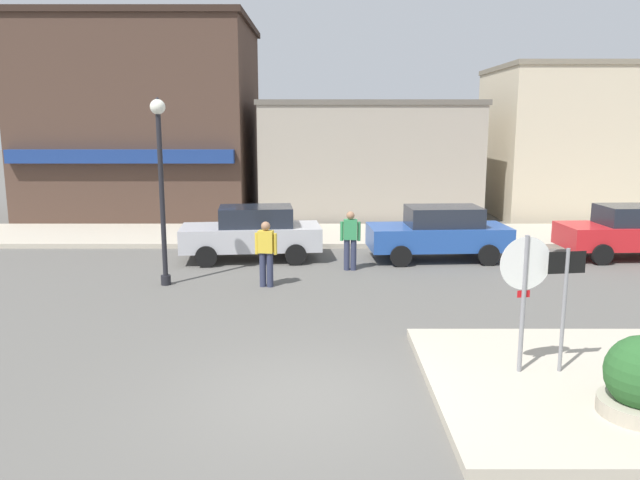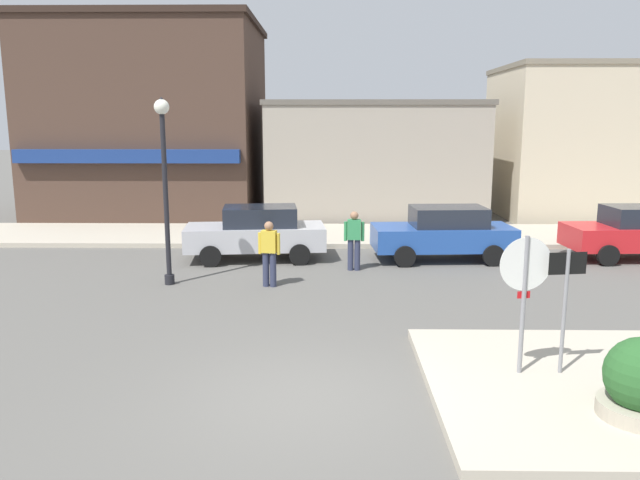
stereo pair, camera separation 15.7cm
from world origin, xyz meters
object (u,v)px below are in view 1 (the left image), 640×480
lamp_post (163,165)px  parked_car_second (441,232)px  parked_car_nearest (255,232)px  stop_sign (527,286)px  pedestrian_crossing_near (268,252)px  pedestrian_crossing_far (352,239)px  one_way_sign (567,298)px  parked_car_third (635,231)px

lamp_post → parked_car_second: lamp_post is taller
parked_car_nearest → parked_car_second: 5.43m
stop_sign → pedestrian_crossing_near: 7.16m
stop_sign → pedestrian_crossing_far: 7.71m
pedestrian_crossing_near → pedestrian_crossing_far: bearing=39.2°
one_way_sign → parked_car_nearest: size_ratio=0.51×
stop_sign → one_way_sign: size_ratio=1.10×
pedestrian_crossing_near → pedestrian_crossing_far: same height
one_way_sign → parked_car_nearest: 10.36m
parked_car_nearest → pedestrian_crossing_far: pedestrian_crossing_far is taller
pedestrian_crossing_far → pedestrian_crossing_near: bearing=-140.8°
stop_sign → one_way_sign: bearing=0.4°
pedestrian_crossing_far → parked_car_second: bearing=26.5°
stop_sign → pedestrian_crossing_far: stop_sign is taller
lamp_post → parked_car_nearest: lamp_post is taller
lamp_post → parked_car_nearest: size_ratio=1.09×
parked_car_nearest → parked_car_second: size_ratio=1.01×
parked_car_nearest → pedestrian_crossing_near: (0.66, -3.04, 0.06)m
parked_car_third → stop_sign: bearing=-124.4°
lamp_post → pedestrian_crossing_far: lamp_post is taller
stop_sign → parked_car_nearest: 10.04m
one_way_sign → parked_car_third: size_ratio=0.51×
stop_sign → pedestrian_crossing_far: bearing=107.3°
parked_car_second → parked_car_third: 5.70m
lamp_post → pedestrian_crossing_near: (2.50, -0.18, -2.09)m
lamp_post → parked_car_third: 13.50m
lamp_post → parked_car_second: size_ratio=1.11×
stop_sign → parked_car_second: bearing=87.6°
one_way_sign → parked_car_nearest: (-5.70, 8.64, -0.52)m
one_way_sign → parked_car_third: one_way_sign is taller
pedestrian_crossing_far → lamp_post: bearing=-161.4°
stop_sign → lamp_post: size_ratio=0.51×
parked_car_third → pedestrian_crossing_near: size_ratio=2.53×
parked_car_nearest → pedestrian_crossing_near: size_ratio=2.58×
pedestrian_crossing_far → parked_car_third: bearing=10.3°
parked_car_third → lamp_post: bearing=-166.6°
one_way_sign → lamp_post: (-7.54, 5.77, 1.63)m
one_way_sign → parked_car_second: 8.67m
one_way_sign → pedestrian_crossing_far: bearing=111.7°
one_way_sign → parked_car_nearest: bearing=123.4°
parked_car_second → parked_car_third: bearing=2.0°
parked_car_second → pedestrian_crossing_near: (-4.77, -3.05, 0.06)m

